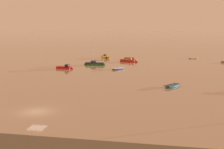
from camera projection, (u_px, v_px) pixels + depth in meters
The scene contains 9 objects.
ground_plane at pixel (36, 112), 46.05m from camera, with size 800.00×800.00×0.00m, color tan.
rowboat_moored_0 at pixel (118, 69), 86.67m from camera, with size 3.65×4.17×0.66m.
rowboat_moored_3 at pixel (193, 58), 111.86m from camera, with size 3.40×1.49×0.52m.
rowboat_moored_5 at pixel (172, 86), 63.44m from camera, with size 3.73×4.45×0.69m.
rowboat_moored_8 at pixel (129, 58), 111.10m from camera, with size 3.85×1.41×0.60m.
motorboat_moored_0 at pixel (67, 68), 87.63m from camera, with size 5.32×2.64×1.93m.
motorboat_moored_1 at pixel (131, 61), 102.49m from camera, with size 6.56×4.10×2.13m.
motorboat_moored_2 at pixel (105, 57), 114.03m from camera, with size 4.19×6.59×2.14m.
sailboat_moored_0 at pixel (95, 64), 95.56m from camera, with size 6.90×2.25×7.69m.
Camera 1 is at (19.50, -41.51, 13.26)m, focal length 49.69 mm.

